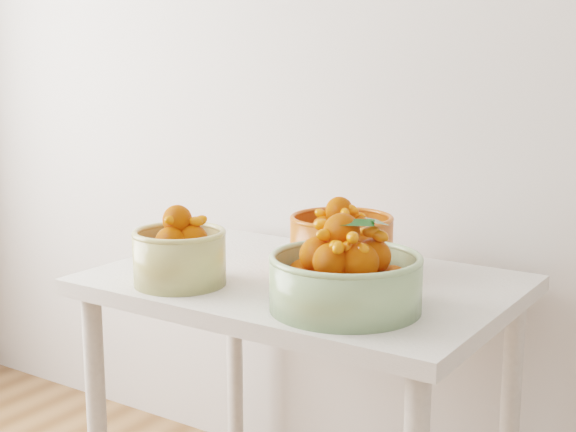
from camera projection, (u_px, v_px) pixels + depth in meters
name	position (u px, v px, depth m)	size (l,w,h in m)	color
table	(304.00, 315.00, 1.99)	(1.00, 0.70, 0.75)	silver
bowl_cream	(179.00, 254.00, 1.90)	(0.29, 0.29, 0.19)	tan
bowl_green	(345.00, 276.00, 1.71)	(0.37, 0.37, 0.21)	#90AF7D
bowl_orange	(342.00, 241.00, 2.03)	(0.31, 0.31, 0.19)	#C74515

